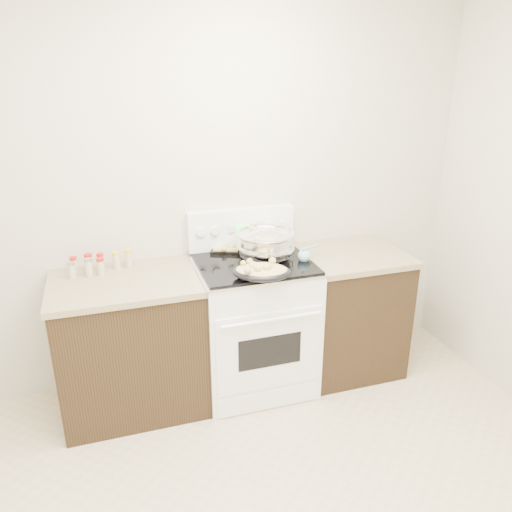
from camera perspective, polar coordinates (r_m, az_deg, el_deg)
name	(u,v)px	position (r m, az deg, el deg)	size (l,w,h in m)	color
room_shell	(280,212)	(1.67, 2.79, 5.03)	(4.10, 3.60, 2.75)	beige
counter_left	(132,344)	(3.39, -13.99, -9.70)	(0.93, 0.67, 0.92)	black
counter_right	(347,310)	(3.77, 10.41, -6.12)	(0.73, 0.67, 0.92)	black
kitchen_range	(254,322)	(3.50, -0.27, -7.51)	(0.78, 0.73, 1.22)	white
mixing_bowl	(266,245)	(3.33, 1.12, 1.25)	(0.42, 0.42, 0.23)	silver
roasting_pan	(261,271)	(3.02, 0.62, -1.74)	(0.42, 0.36, 0.11)	black
baking_sheet	(238,247)	(3.51, -2.07, 1.08)	(0.44, 0.38, 0.06)	black
wooden_spoon	(259,262)	(3.26, 0.38, -0.65)	(0.07, 0.25, 0.04)	tan
blue_ladle	(305,255)	(3.32, 5.60, 0.10)	(0.23, 0.22, 0.11)	#7DB4BB
spice_jars	(98,264)	(3.33, -17.61, -0.83)	(0.40, 0.14, 0.12)	#BFB28C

